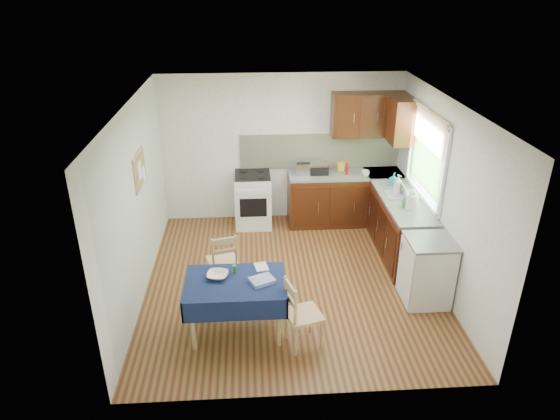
{
  "coord_description": "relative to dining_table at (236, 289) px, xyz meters",
  "views": [
    {
      "loc": [
        -0.54,
        -5.88,
        3.9
      ],
      "look_at": [
        -0.16,
        0.09,
        1.06
      ],
      "focal_mm": 32.0,
      "sensor_mm": 36.0,
      "label": 1
    }
  ],
  "objects": [
    {
      "name": "soap_bottle_b",
      "position": [
        2.44,
        2.25,
        0.4
      ],
      "size": [
        0.13,
        0.13,
        0.21
      ],
      "primitive_type": "imported",
      "rotation": [
        0.0,
        0.0,
        2.4
      ],
      "color": "#1E72B2",
      "rests_on": "worktop_right"
    },
    {
      "name": "chair_far",
      "position": [
        -0.18,
        0.9,
        -0.14
      ],
      "size": [
        0.47,
        0.47,
        0.87
      ],
      "rotation": [
        0.0,
        0.0,
        3.41
      ],
      "color": "tan",
      "rests_on": "ground"
    },
    {
      "name": "sandwich_press",
      "position": [
        1.35,
        2.86,
        0.39
      ],
      "size": [
        0.3,
        0.26,
        0.18
      ],
      "rotation": [
        0.0,
        0.0,
        0.01
      ],
      "color": "black",
      "rests_on": "worktop_back"
    },
    {
      "name": "worktop_right",
      "position": [
        2.44,
        1.68,
        0.28
      ],
      "size": [
        0.6,
        1.7,
        0.04
      ],
      "primitive_type": "cube",
      "color": "slate",
      "rests_on": "base_cabinets"
    },
    {
      "name": "sauce_bottle",
      "position": [
        1.8,
        2.75,
        0.4
      ],
      "size": [
        0.04,
        0.04,
        0.2
      ],
      "primitive_type": "cylinder",
      "color": "#B9110E",
      "rests_on": "worktop_back"
    },
    {
      "name": "plate_bowl",
      "position": [
        -0.2,
        0.1,
        0.13
      ],
      "size": [
        0.28,
        0.28,
        0.06
      ],
      "primitive_type": "imported",
      "rotation": [
        0.0,
        0.0,
        -0.15
      ],
      "color": "#F3E3C6",
      "rests_on": "dining_table"
    },
    {
      "name": "soap_bottle_a",
      "position": [
        2.41,
        1.91,
        0.45
      ],
      "size": [
        0.16,
        0.16,
        0.31
      ],
      "primitive_type": "imported",
      "rotation": [
        0.0,
        0.0,
        0.42
      ],
      "color": "white",
      "rests_on": "worktop_right"
    },
    {
      "name": "wall_front",
      "position": [
        0.74,
        -1.07,
        0.65
      ],
      "size": [
        4.0,
        0.02,
        2.5
      ],
      "primitive_type": "cube",
      "color": "silver",
      "rests_on": "ground"
    },
    {
      "name": "soap_bottle_c",
      "position": [
        2.41,
        1.48,
        0.38
      ],
      "size": [
        0.14,
        0.14,
        0.17
      ],
      "primitive_type": "imported",
      "rotation": [
        0.0,
        0.0,
        3.08
      ],
      "color": "#257C21",
      "rests_on": "worktop_right"
    },
    {
      "name": "worktop_back",
      "position": [
        1.79,
        2.83,
        0.28
      ],
      "size": [
        1.9,
        0.6,
        0.04
      ],
      "primitive_type": "cube",
      "color": "slate",
      "rests_on": "base_cabinets"
    },
    {
      "name": "dish_rack",
      "position": [
        2.46,
        1.86,
        0.33
      ],
      "size": [
        0.46,
        0.35,
        0.22
      ],
      "rotation": [
        0.0,
        0.0,
        -0.29
      ],
      "color": "#9A9A9F",
      "rests_on": "worktop_right"
    },
    {
      "name": "floor",
      "position": [
        0.74,
        1.03,
        -0.6
      ],
      "size": [
        4.2,
        4.2,
        0.0
      ],
      "primitive_type": "plane",
      "color": "#512615",
      "rests_on": "ground"
    },
    {
      "name": "toaster",
      "position": [
        1.09,
        2.84,
        0.39
      ],
      "size": [
        0.27,
        0.16,
        0.2
      ],
      "rotation": [
        0.0,
        0.0,
        -0.16
      ],
      "color": "#BBBCC0",
      "rests_on": "worktop_back"
    },
    {
      "name": "ceiling",
      "position": [
        0.74,
        1.03,
        1.9
      ],
      "size": [
        4.0,
        4.2,
        0.02
      ],
      "primitive_type": "cube",
      "color": "white",
      "rests_on": "wall_back"
    },
    {
      "name": "wall_back",
      "position": [
        0.74,
        3.13,
        0.65
      ],
      "size": [
        4.0,
        0.02,
        2.5
      ],
      "primitive_type": "cube",
      "color": "silver",
      "rests_on": "ground"
    },
    {
      "name": "worktop_corner",
      "position": [
        2.44,
        2.83,
        0.28
      ],
      "size": [
        0.6,
        0.6,
        0.04
      ],
      "primitive_type": "cube",
      "color": "slate",
      "rests_on": "base_cabinets"
    },
    {
      "name": "window",
      "position": [
        2.72,
        1.73,
        1.05
      ],
      "size": [
        0.04,
        1.48,
        1.26
      ],
      "color": "#285121",
      "rests_on": "wall_right"
    },
    {
      "name": "yellow_packet",
      "position": [
        1.73,
        2.95,
        0.37
      ],
      "size": [
        0.11,
        0.08,
        0.15
      ],
      "primitive_type": "cube",
      "rotation": [
        0.0,
        0.0,
        -0.04
      ],
      "color": "gold",
      "rests_on": "worktop_back"
    },
    {
      "name": "book",
      "position": [
        0.24,
        0.27,
        0.11
      ],
      "size": [
        0.19,
        0.23,
        0.02
      ],
      "primitive_type": "imported",
      "rotation": [
        0.0,
        0.0,
        0.19
      ],
      "color": "white",
      "rests_on": "dining_table"
    },
    {
      "name": "stove",
      "position": [
        0.24,
        2.83,
        -0.14
      ],
      "size": [
        0.6,
        0.61,
        0.92
      ],
      "color": "white",
      "rests_on": "ground"
    },
    {
      "name": "cup",
      "position": [
        2.09,
        2.68,
        0.35
      ],
      "size": [
        0.17,
        0.17,
        0.1
      ],
      "primitive_type": "imported",
      "rotation": [
        0.0,
        0.0,
        0.43
      ],
      "color": "silver",
      "rests_on": "worktop_back"
    },
    {
      "name": "wall_left",
      "position": [
        -1.26,
        1.03,
        0.65
      ],
      "size": [
        0.02,
        4.2,
        2.5
      ],
      "primitive_type": "cube",
      "color": "silver",
      "rests_on": "ground"
    },
    {
      "name": "base_cabinets",
      "position": [
        2.1,
        2.29,
        -0.17
      ],
      "size": [
        1.9,
        2.3,
        0.86
      ],
      "color": "black",
      "rests_on": "ground"
    },
    {
      "name": "spice_jar",
      "position": [
        -0.01,
        0.19,
        0.15
      ],
      "size": [
        0.05,
        0.05,
        0.1
      ],
      "primitive_type": "cylinder",
      "color": "#248530",
      "rests_on": "dining_table"
    },
    {
      "name": "kettle",
      "position": [
        2.47,
        1.41,
        0.43
      ],
      "size": [
        0.17,
        0.17,
        0.29
      ],
      "color": "white",
      "rests_on": "worktop_right"
    },
    {
      "name": "corkboard",
      "position": [
        -1.23,
        1.33,
        1.0
      ],
      "size": [
        0.04,
        0.62,
        0.47
      ],
      "color": "tan",
      "rests_on": "wall_left"
    },
    {
      "name": "dining_table",
      "position": [
        0.0,
        0.0,
        0.0
      ],
      "size": [
        1.17,
        0.79,
        0.7
      ],
      "rotation": [
        0.0,
        0.0,
        -0.15
      ],
      "color": "#0E133A",
      "rests_on": "ground"
    },
    {
      "name": "splashback",
      "position": [
        1.39,
        3.12,
        0.6
      ],
      "size": [
        2.7,
        0.02,
        0.6
      ],
      "primitive_type": "cube",
      "color": "beige",
      "rests_on": "wall_back"
    },
    {
      "name": "chair_near",
      "position": [
        0.72,
        -0.29,
        -0.14
      ],
      "size": [
        0.47,
        0.47,
        0.87
      ],
      "rotation": [
        0.0,
        0.0,
        1.85
      ],
      "color": "tan",
      "rests_on": "ground"
    },
    {
      "name": "wall_right",
      "position": [
        2.74,
        1.03,
        0.65
      ],
      "size": [
        0.02,
        4.2,
        2.5
      ],
      "primitive_type": "cube",
      "color": "silver",
      "rests_on": "ground"
    },
    {
      "name": "fridge",
      "position": [
        2.44,
        0.48,
        -0.16
      ],
      "size": [
        0.58,
        0.6,
        0.89
      ],
      "color": "white",
      "rests_on": "ground"
    },
    {
      "name": "tea_towel",
      "position": [
        0.31,
        -0.03,
        0.13
      ],
      "size": [
        0.33,
        0.3,
        0.05
      ],
      "primitive_type": "cube",
      "rotation": [
        0.0,
        0.0,
        0.43
      ],
      "color": "#2A379A",
      "rests_on": "dining_table"
    },
    {
      "name": "upper_cabinets",
      "position": [
        2.27,
        2.83,
        1.25
      ],
      "size": [
        1.2,
        0.85,
        0.7
      ],
      "color": "black",
      "rests_on": "wall_back"
    }
  ]
}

